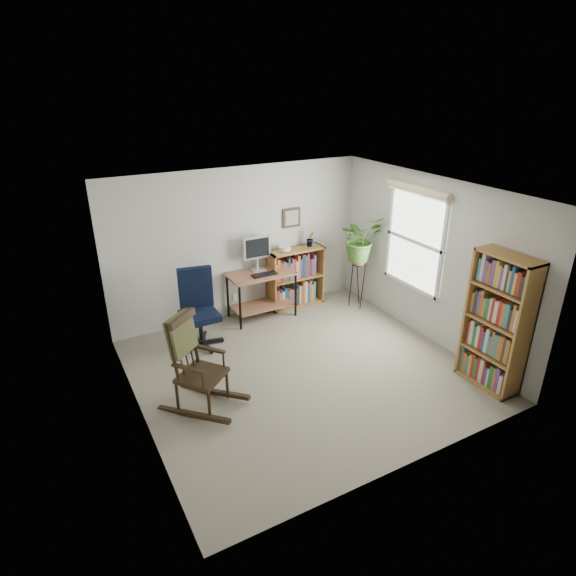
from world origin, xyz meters
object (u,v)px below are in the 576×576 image
desk (262,295)px  tall_bookshelf (497,323)px  office_chair (199,310)px  rocking_chair (201,363)px  low_bookshelf (296,277)px

desk → tall_bookshelf: 3.55m
desk → office_chair: office_chair is taller
office_chair → tall_bookshelf: tall_bookshelf is taller
desk → tall_bookshelf: (1.69, -3.09, 0.49)m
rocking_chair → low_bookshelf: 3.03m
tall_bookshelf → office_chair: bearing=137.3°
office_chair → tall_bookshelf: (2.88, -2.66, 0.30)m
office_chair → low_bookshelf: (1.89, 0.55, -0.07)m
low_bookshelf → tall_bookshelf: 3.38m
office_chair → tall_bookshelf: 3.93m
low_bookshelf → rocking_chair: bearing=-140.7°
rocking_chair → low_bookshelf: rocking_chair is taller
tall_bookshelf → low_bookshelf: bearing=107.1°
office_chair → low_bookshelf: bearing=26.8°
office_chair → low_bookshelf: 1.97m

